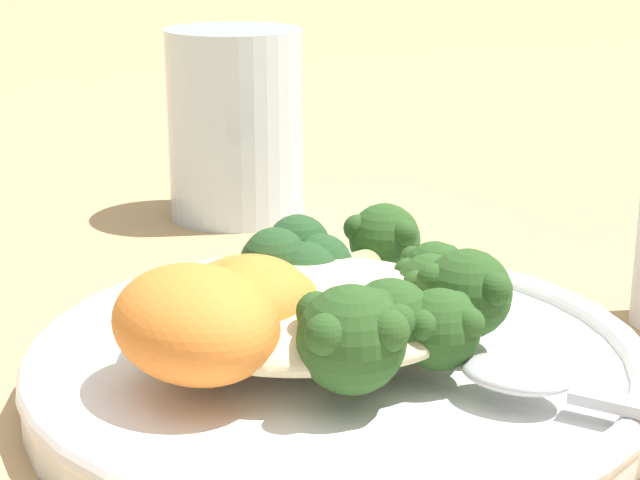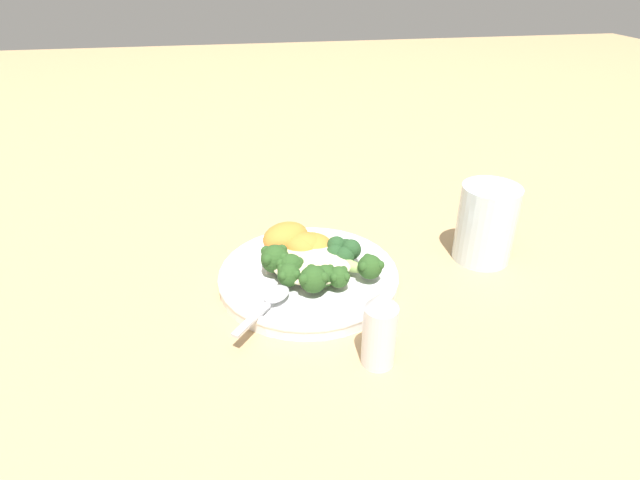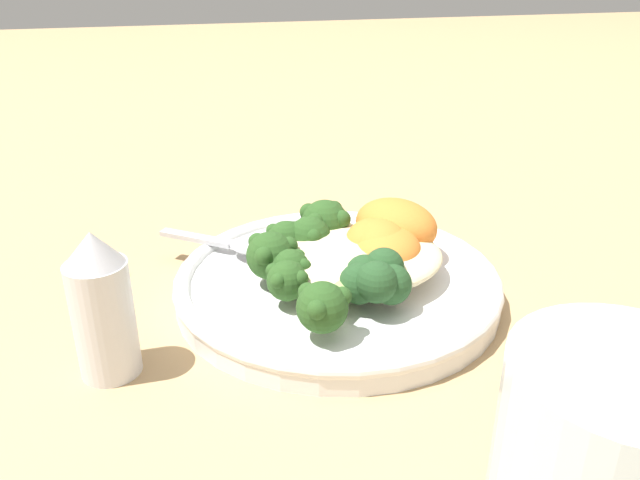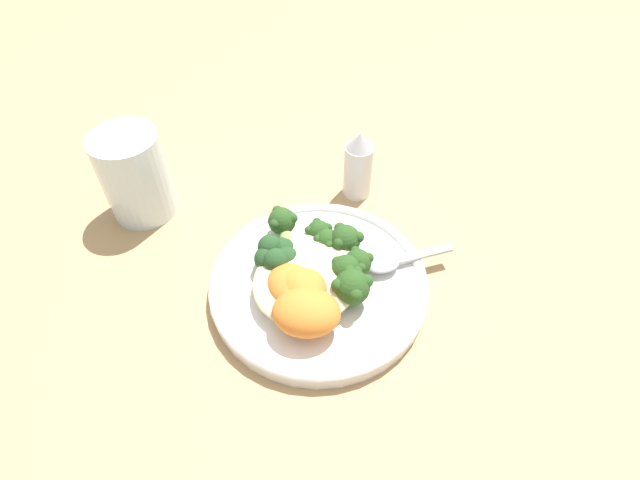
{
  "view_description": "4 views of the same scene",
  "coord_description": "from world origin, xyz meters",
  "px_view_note": "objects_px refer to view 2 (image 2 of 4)",
  "views": [
    {
      "loc": [
        -0.04,
        -0.35,
        0.18
      ],
      "look_at": [
        0.01,
        0.02,
        0.06
      ],
      "focal_mm": 60.0,
      "sensor_mm": 36.0,
      "label": 1
    },
    {
      "loc": [
        0.56,
        -0.07,
        0.38
      ],
      "look_at": [
        0.0,
        0.03,
        0.05
      ],
      "focal_mm": 28.0,
      "sensor_mm": 36.0,
      "label": 2
    },
    {
      "loc": [
        0.14,
        0.4,
        0.23
      ],
      "look_at": [
        0.03,
        0.0,
        0.04
      ],
      "focal_mm": 35.0,
      "sensor_mm": 36.0,
      "label": 3
    },
    {
      "loc": [
        -0.25,
        -0.17,
        0.45
      ],
      "look_at": [
        0.04,
        0.02,
        0.06
      ],
      "focal_mm": 28.0,
      "sensor_mm": 36.0,
      "label": 4
    }
  ],
  "objects_px": {
    "broccoli_stalk_0": "(281,258)",
    "sweet_potato_chunk_2": "(310,245)",
    "kale_tuft": "(343,251)",
    "spoon": "(272,298)",
    "broccoli_stalk_3": "(313,271)",
    "broccoli_stalk_4": "(321,269)",
    "broccoli_stalk_6": "(354,264)",
    "broccoli_stalk_1": "(298,263)",
    "sweet_potato_chunk_3": "(304,246)",
    "quinoa_mound": "(311,257)",
    "broccoli_stalk_2": "(297,269)",
    "water_glass": "(487,225)",
    "broccoli_stalk_5": "(328,268)",
    "sweet_potato_chunk_0": "(286,238)",
    "sweet_potato_chunk_1": "(300,248)",
    "plate": "(309,276)",
    "salt_shaker": "(380,329)"
  },
  "relations": [
    {
      "from": "sweet_potato_chunk_3",
      "to": "kale_tuft",
      "type": "bearing_deg",
      "value": 66.03
    },
    {
      "from": "broccoli_stalk_6",
      "to": "sweet_potato_chunk_0",
      "type": "xyz_separation_m",
      "value": [
        -0.07,
        -0.08,
        0.01
      ]
    },
    {
      "from": "broccoli_stalk_3",
      "to": "sweet_potato_chunk_2",
      "type": "bearing_deg",
      "value": -176.79
    },
    {
      "from": "sweet_potato_chunk_0",
      "to": "sweet_potato_chunk_1",
      "type": "relative_size",
      "value": 1.41
    },
    {
      "from": "broccoli_stalk_0",
      "to": "broccoli_stalk_3",
      "type": "xyz_separation_m",
      "value": [
        0.03,
        0.04,
        -0.0
      ]
    },
    {
      "from": "sweet_potato_chunk_1",
      "to": "sweet_potato_chunk_3",
      "type": "distance_m",
      "value": 0.01
    },
    {
      "from": "quinoa_mound",
      "to": "broccoli_stalk_1",
      "type": "height_order",
      "value": "broccoli_stalk_1"
    },
    {
      "from": "plate",
      "to": "broccoli_stalk_3",
      "type": "bearing_deg",
      "value": 4.02
    },
    {
      "from": "sweet_potato_chunk_1",
      "to": "salt_shaker",
      "type": "relative_size",
      "value": 0.52
    },
    {
      "from": "broccoli_stalk_5",
      "to": "sweet_potato_chunk_2",
      "type": "height_order",
      "value": "sweet_potato_chunk_2"
    },
    {
      "from": "kale_tuft",
      "to": "water_glass",
      "type": "xyz_separation_m",
      "value": [
        -0.0,
        0.21,
        0.02
      ]
    },
    {
      "from": "quinoa_mound",
      "to": "kale_tuft",
      "type": "height_order",
      "value": "kale_tuft"
    },
    {
      "from": "broccoli_stalk_1",
      "to": "spoon",
      "type": "distance_m",
      "value": 0.07
    },
    {
      "from": "broccoli_stalk_4",
      "to": "water_glass",
      "type": "relative_size",
      "value": 0.79
    },
    {
      "from": "quinoa_mound",
      "to": "broccoli_stalk_0",
      "type": "relative_size",
      "value": 1.54
    },
    {
      "from": "broccoli_stalk_0",
      "to": "sweet_potato_chunk_2",
      "type": "height_order",
      "value": "broccoli_stalk_0"
    },
    {
      "from": "broccoli_stalk_0",
      "to": "broccoli_stalk_6",
      "type": "bearing_deg",
      "value": 147.88
    },
    {
      "from": "broccoli_stalk_3",
      "to": "salt_shaker",
      "type": "height_order",
      "value": "salt_shaker"
    },
    {
      "from": "broccoli_stalk_6",
      "to": "sweet_potato_chunk_2",
      "type": "relative_size",
      "value": 1.58
    },
    {
      "from": "sweet_potato_chunk_2",
      "to": "kale_tuft",
      "type": "height_order",
      "value": "kale_tuft"
    },
    {
      "from": "broccoli_stalk_1",
      "to": "sweet_potato_chunk_3",
      "type": "relative_size",
      "value": 1.42
    },
    {
      "from": "broccoli_stalk_2",
      "to": "water_glass",
      "type": "bearing_deg",
      "value": 134.04
    },
    {
      "from": "broccoli_stalk_2",
      "to": "broccoli_stalk_6",
      "type": "relative_size",
      "value": 0.88
    },
    {
      "from": "broccoli_stalk_3",
      "to": "broccoli_stalk_5",
      "type": "bearing_deg",
      "value": 116.64
    },
    {
      "from": "broccoli_stalk_4",
      "to": "kale_tuft",
      "type": "relative_size",
      "value": 1.81
    },
    {
      "from": "broccoli_stalk_1",
      "to": "sweet_potato_chunk_1",
      "type": "distance_m",
      "value": 0.03
    },
    {
      "from": "broccoli_stalk_0",
      "to": "water_glass",
      "type": "bearing_deg",
      "value": 165.11
    },
    {
      "from": "broccoli_stalk_4",
      "to": "sweet_potato_chunk_1",
      "type": "bearing_deg",
      "value": -163.96
    },
    {
      "from": "plate",
      "to": "broccoli_stalk_0",
      "type": "relative_size",
      "value": 2.8
    },
    {
      "from": "broccoli_stalk_1",
      "to": "broccoli_stalk_5",
      "type": "bearing_deg",
      "value": 112.69
    },
    {
      "from": "broccoli_stalk_1",
      "to": "broccoli_stalk_3",
      "type": "distance_m",
      "value": 0.03
    },
    {
      "from": "plate",
      "to": "sweet_potato_chunk_0",
      "type": "bearing_deg",
      "value": -157.09
    },
    {
      "from": "broccoli_stalk_5",
      "to": "broccoli_stalk_6",
      "type": "distance_m",
      "value": 0.03
    },
    {
      "from": "broccoli_stalk_4",
      "to": "sweet_potato_chunk_3",
      "type": "distance_m",
      "value": 0.06
    },
    {
      "from": "water_glass",
      "to": "salt_shaker",
      "type": "height_order",
      "value": "water_glass"
    },
    {
      "from": "broccoli_stalk_0",
      "to": "sweet_potato_chunk_3",
      "type": "relative_size",
      "value": 1.56
    },
    {
      "from": "sweet_potato_chunk_3",
      "to": "broccoli_stalk_1",
      "type": "bearing_deg",
      "value": -21.56
    },
    {
      "from": "broccoli_stalk_2",
      "to": "broccoli_stalk_3",
      "type": "relative_size",
      "value": 0.71
    },
    {
      "from": "broccoli_stalk_2",
      "to": "sweet_potato_chunk_0",
      "type": "xyz_separation_m",
      "value": [
        -0.07,
        -0.01,
        0.01
      ]
    },
    {
      "from": "broccoli_stalk_6",
      "to": "sweet_potato_chunk_1",
      "type": "distance_m",
      "value": 0.08
    },
    {
      "from": "sweet_potato_chunk_3",
      "to": "spoon",
      "type": "xyz_separation_m",
      "value": [
        0.09,
        -0.05,
        -0.01
      ]
    },
    {
      "from": "broccoli_stalk_6",
      "to": "sweet_potato_chunk_1",
      "type": "relative_size",
      "value": 2.04
    },
    {
      "from": "broccoli_stalk_1",
      "to": "plate",
      "type": "bearing_deg",
      "value": 151.68
    },
    {
      "from": "broccoli_stalk_1",
      "to": "broccoli_stalk_2",
      "type": "xyz_separation_m",
      "value": [
        0.01,
        -0.0,
        -0.0
      ]
    },
    {
      "from": "broccoli_stalk_4",
      "to": "broccoli_stalk_6",
      "type": "height_order",
      "value": "broccoli_stalk_6"
    },
    {
      "from": "broccoli_stalk_0",
      "to": "broccoli_stalk_6",
      "type": "height_order",
      "value": "broccoli_stalk_0"
    },
    {
      "from": "kale_tuft",
      "to": "spoon",
      "type": "height_order",
      "value": "kale_tuft"
    },
    {
      "from": "broccoli_stalk_2",
      "to": "broccoli_stalk_5",
      "type": "relative_size",
      "value": 0.78
    },
    {
      "from": "quinoa_mound",
      "to": "kale_tuft",
      "type": "xyz_separation_m",
      "value": [
        -0.0,
        0.04,
        0.0
      ]
    },
    {
      "from": "sweet_potato_chunk_3",
      "to": "broccoli_stalk_0",
      "type": "bearing_deg",
      "value": -52.1
    }
  ]
}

